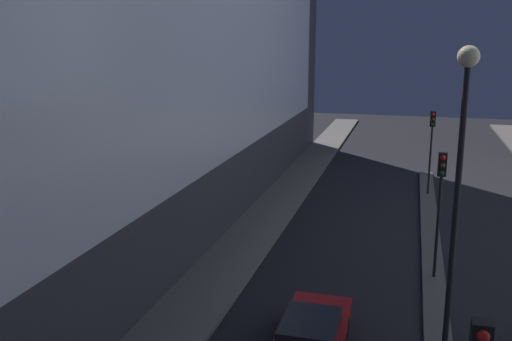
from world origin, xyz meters
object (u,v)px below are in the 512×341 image
(traffic_light_mid, at_px, (441,188))
(street_lamp, at_px, (460,162))
(traffic_light_far, at_px, (432,134))
(car_left_lane, at_px, (311,335))

(traffic_light_mid, distance_m, street_lamp, 7.71)
(traffic_light_far, xyz_separation_m, street_lamp, (0.00, -20.04, 2.54))
(traffic_light_mid, relative_size, street_lamp, 0.55)
(traffic_light_far, height_order, car_left_lane, traffic_light_far)
(traffic_light_mid, distance_m, traffic_light_far, 12.75)
(street_lamp, xyz_separation_m, car_left_lane, (-3.75, 0.50, -5.63))
(car_left_lane, bearing_deg, traffic_light_mid, 61.06)
(street_lamp, bearing_deg, traffic_light_far, 90.00)
(traffic_light_mid, bearing_deg, traffic_light_far, 90.00)
(traffic_light_mid, height_order, traffic_light_far, same)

